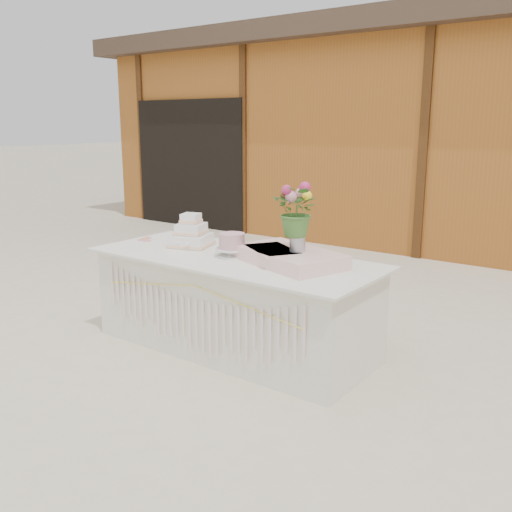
{
  "coord_description": "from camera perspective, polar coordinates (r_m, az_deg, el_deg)",
  "views": [
    {
      "loc": [
        2.78,
        -3.43,
        1.81
      ],
      "look_at": [
        0.0,
        0.3,
        0.72
      ],
      "focal_mm": 40.0,
      "sensor_mm": 36.0,
      "label": 1
    }
  ],
  "objects": [
    {
      "name": "ground",
      "position": [
        4.78,
        -2.18,
        -9.11
      ],
      "size": [
        80.0,
        80.0,
        0.0
      ],
      "primitive_type": "plane",
      "color": "beige",
      "rests_on": "ground"
    },
    {
      "name": "barn",
      "position": [
        9.83,
        20.61,
        11.6
      ],
      "size": [
        12.6,
        4.6,
        3.3
      ],
      "color": "brown",
      "rests_on": "ground"
    },
    {
      "name": "cake_table",
      "position": [
        4.64,
        -2.26,
        -4.7
      ],
      "size": [
        2.4,
        1.0,
        0.77
      ],
      "color": "silver",
      "rests_on": "ground"
    },
    {
      "name": "wedding_cake",
      "position": [
        4.93,
        -6.49,
        2.07
      ],
      "size": [
        0.4,
        0.4,
        0.29
      ],
      "rotation": [
        0.0,
        0.0,
        0.32
      ],
      "color": "white",
      "rests_on": "cake_table"
    },
    {
      "name": "pink_cake_stand",
      "position": [
        4.53,
        -2.43,
        1.25
      ],
      "size": [
        0.26,
        0.26,
        0.19
      ],
      "color": "white",
      "rests_on": "cake_table"
    },
    {
      "name": "satin_runner",
      "position": [
        4.31,
        3.29,
        -0.08
      ],
      "size": [
        0.96,
        0.73,
        0.11
      ],
      "primitive_type": "cube",
      "rotation": [
        0.0,
        0.0,
        -0.32
      ],
      "color": "#FFD0CD",
      "rests_on": "cake_table"
    },
    {
      "name": "flower_vase",
      "position": [
        4.23,
        4.18,
        1.52
      ],
      "size": [
        0.12,
        0.12,
        0.16
      ],
      "primitive_type": "cylinder",
      "color": "#ABABB0",
      "rests_on": "satin_runner"
    },
    {
      "name": "bouquet",
      "position": [
        4.19,
        4.24,
        5.17
      ],
      "size": [
        0.36,
        0.32,
        0.38
      ],
      "primitive_type": "imported",
      "rotation": [
        0.0,
        0.0,
        0.06
      ],
      "color": "#3D692A",
      "rests_on": "flower_vase"
    },
    {
      "name": "loose_flowers",
      "position": [
        5.3,
        -10.61,
        1.75
      ],
      "size": [
        0.17,
        0.37,
        0.02
      ],
      "primitive_type": null,
      "rotation": [
        0.0,
        0.0,
        0.05
      ],
      "color": "pink",
      "rests_on": "cake_table"
    }
  ]
}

